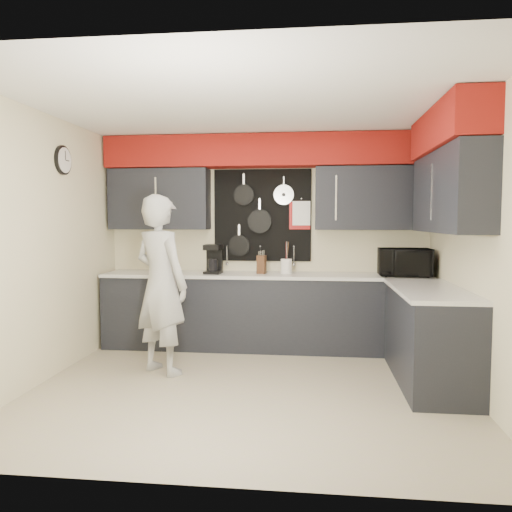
# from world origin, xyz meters

# --- Properties ---
(ground) EXTENTS (4.00, 4.00, 0.00)m
(ground) POSITION_xyz_m (0.00, 0.00, 0.00)
(ground) COLOR tan
(ground) RESTS_ON ground
(back_wall_assembly) EXTENTS (4.00, 0.36, 2.60)m
(back_wall_assembly) POSITION_xyz_m (0.01, 1.60, 2.01)
(back_wall_assembly) COLOR beige
(back_wall_assembly) RESTS_ON ground
(right_wall_assembly) EXTENTS (0.36, 3.50, 2.60)m
(right_wall_assembly) POSITION_xyz_m (1.85, 0.26, 1.94)
(right_wall_assembly) COLOR beige
(right_wall_assembly) RESTS_ON ground
(left_wall_assembly) EXTENTS (0.05, 3.50, 2.60)m
(left_wall_assembly) POSITION_xyz_m (-1.99, 0.02, 1.33)
(left_wall_assembly) COLOR beige
(left_wall_assembly) RESTS_ON ground
(base_cabinets) EXTENTS (3.95, 2.20, 0.92)m
(base_cabinets) POSITION_xyz_m (0.49, 1.13, 0.46)
(base_cabinets) COLOR black
(base_cabinets) RESTS_ON ground
(microwave) EXTENTS (0.58, 0.40, 0.32)m
(microwave) POSITION_xyz_m (1.64, 1.36, 1.08)
(microwave) COLOR black
(microwave) RESTS_ON base_cabinets
(knife_block) EXTENTS (0.12, 0.12, 0.22)m
(knife_block) POSITION_xyz_m (-0.03, 1.44, 1.03)
(knife_block) COLOR #3B2512
(knife_block) RESTS_ON base_cabinets
(utensil_crock) EXTENTS (0.14, 0.14, 0.18)m
(utensil_crock) POSITION_xyz_m (0.27, 1.49, 1.01)
(utensil_crock) COLOR white
(utensil_crock) RESTS_ON base_cabinets
(coffee_maker) EXTENTS (0.21, 0.25, 0.35)m
(coffee_maker) POSITION_xyz_m (-0.61, 1.40, 1.10)
(coffee_maker) COLOR black
(coffee_maker) RESTS_ON base_cabinets
(person) EXTENTS (0.80, 0.72, 1.82)m
(person) POSITION_xyz_m (-0.95, 0.37, 0.91)
(person) COLOR #A9A9A6
(person) RESTS_ON ground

